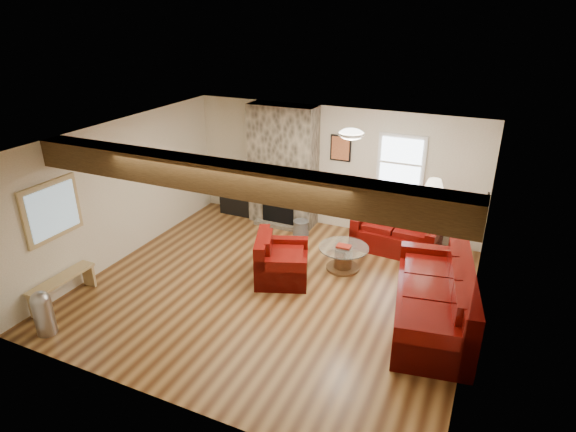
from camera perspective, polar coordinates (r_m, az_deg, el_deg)
name	(u,v)px	position (r m, az deg, el deg)	size (l,w,h in m)	color
room	(273,219)	(7.42, -1.73, -0.34)	(8.00, 8.00, 8.00)	#502D15
oak_beam	(228,178)	(6.01, -7.10, 4.50)	(6.00, 0.36, 0.38)	black
chimney_breast	(283,167)	(9.93, -0.61, 5.80)	(1.40, 0.67, 2.50)	#37332B
back_window	(401,163)	(9.34, 13.22, 6.12)	(0.90, 0.08, 1.10)	white
hatch_window	(52,211)	(8.03, -26.17, 0.59)	(0.08, 1.00, 0.90)	tan
ceiling_dome	(351,136)	(7.51, 7.50, 9.39)	(0.40, 0.40, 0.18)	white
artwork_back	(341,148)	(9.59, 6.24, 7.99)	(0.42, 0.06, 0.52)	black
artwork_right	(484,213)	(6.85, 22.25, 0.28)	(0.06, 0.55, 0.42)	black
sofa_three	(433,295)	(7.28, 16.82, -8.93)	(2.42, 1.01, 0.94)	#460705
loveseat	(397,229)	(9.28, 12.79, -1.49)	(1.56, 0.90, 0.83)	#460705
armchair_red	(282,258)	(8.09, -0.70, -4.96)	(0.97, 0.85, 0.78)	#460705
coffee_table	(343,258)	(8.51, 6.56, -4.96)	(0.87, 0.87, 0.46)	#412415
tv_cabinet	(245,203)	(10.71, -5.15, 1.58)	(1.04, 0.41, 0.52)	black
television	(244,182)	(10.54, -5.25, 4.03)	(0.79, 0.10, 0.45)	black
floor_lamp	(433,193)	(8.46, 16.83, 2.68)	(0.41, 0.41, 1.62)	tan
pine_bench	(63,289)	(8.35, -25.07, -7.89)	(0.26, 1.12, 0.42)	tan
pedal_bin	(43,313)	(7.64, -27.02, -10.17)	(0.27, 0.27, 0.68)	#9E9DA2
coal_bucket	(301,227)	(9.72, 1.53, -1.37)	(0.33, 0.33, 0.31)	slate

